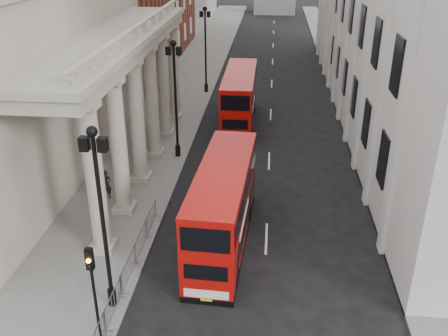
% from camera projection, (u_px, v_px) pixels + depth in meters
% --- Properties ---
extents(sidewalk_west, '(6.00, 140.00, 0.12)m').
position_uv_depth(sidewalk_west, '(172.00, 111.00, 45.44)').
color(sidewalk_west, slate).
rests_on(sidewalk_west, ground).
extents(sidewalk_east, '(3.00, 140.00, 0.12)m').
position_uv_depth(sidewalk_east, '(356.00, 117.00, 44.01)').
color(sidewalk_east, slate).
rests_on(sidewalk_east, ground).
extents(kerb, '(0.20, 140.00, 0.14)m').
position_uv_depth(kerb, '(204.00, 112.00, 45.18)').
color(kerb, slate).
rests_on(kerb, ground).
extents(portico_building, '(9.00, 28.00, 12.00)m').
position_uv_depth(portico_building, '(21.00, 81.00, 32.75)').
color(portico_building, '#9D9484').
rests_on(portico_building, ground).
extents(lamp_post_south, '(1.05, 0.44, 8.32)m').
position_uv_depth(lamp_post_south, '(101.00, 209.00, 19.78)').
color(lamp_post_south, black).
rests_on(lamp_post_south, sidewalk_west).
extents(lamp_post_mid, '(1.05, 0.44, 8.32)m').
position_uv_depth(lamp_post_mid, '(175.00, 92.00, 34.15)').
color(lamp_post_mid, black).
rests_on(lamp_post_mid, sidewalk_west).
extents(lamp_post_north, '(1.05, 0.44, 8.32)m').
position_uv_depth(lamp_post_north, '(205.00, 44.00, 48.53)').
color(lamp_post_north, black).
rests_on(lamp_post_north, sidewalk_west).
extents(traffic_light, '(0.28, 0.33, 4.30)m').
position_uv_depth(traffic_light, '(92.00, 278.00, 18.74)').
color(traffic_light, black).
rests_on(traffic_light, sidewalk_west).
extents(crowd_barriers, '(0.50, 18.75, 1.10)m').
position_uv_depth(crowd_barriers, '(105.00, 323.00, 20.00)').
color(crowd_barriers, gray).
rests_on(crowd_barriers, sidewalk_west).
extents(bus_near, '(2.92, 10.14, 4.33)m').
position_uv_depth(bus_near, '(223.00, 205.00, 25.43)').
color(bus_near, '#AE0C08').
rests_on(bus_near, ground).
extents(bus_far, '(2.52, 10.21, 4.41)m').
position_uv_depth(bus_far, '(239.00, 97.00, 41.62)').
color(bus_far, '#B80C08').
rests_on(bus_far, ground).
extents(pedestrian_a, '(0.69, 0.49, 1.81)m').
position_uv_depth(pedestrian_a, '(106.00, 185.00, 30.13)').
color(pedestrian_a, black).
rests_on(pedestrian_a, sidewalk_west).
extents(pedestrian_b, '(0.98, 0.80, 1.91)m').
position_uv_depth(pedestrian_b, '(139.00, 147.00, 35.27)').
color(pedestrian_b, black).
rests_on(pedestrian_b, sidewalk_west).
extents(pedestrian_c, '(0.80, 0.56, 1.55)m').
position_uv_depth(pedestrian_c, '(154.00, 136.00, 37.64)').
color(pedestrian_c, black).
rests_on(pedestrian_c, sidewalk_west).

